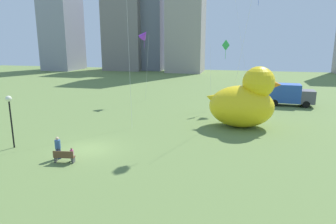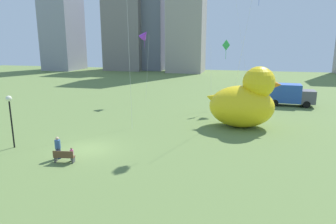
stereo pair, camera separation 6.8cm
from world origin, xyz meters
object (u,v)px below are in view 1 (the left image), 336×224
at_px(park_bench, 64,156).
at_px(kite_green, 225,48).
at_px(person_child, 72,154).
at_px(kite_purple, 144,35).
at_px(giant_inflatable_duck, 244,101).
at_px(lamppost, 10,108).
at_px(person_adult, 58,147).
at_px(box_truck, 288,95).

xyz_separation_m(park_bench, kite_green, (9.58, 21.11, 7.11)).
bearing_deg(person_child, kite_purple, 94.58).
bearing_deg(giant_inflatable_duck, lamppost, -148.94).
distance_m(park_bench, kite_green, 24.24).
bearing_deg(lamppost, person_adult, -14.68).
distance_m(lamppost, box_truck, 32.78).
height_order(person_child, lamppost, lamppost).
height_order(person_adult, box_truck, box_truck).
bearing_deg(kite_green, lamppost, -128.44).
height_order(box_truck, kite_purple, kite_purple).
xyz_separation_m(park_bench, giant_inflatable_duck, (12.19, 12.63, 2.10)).
xyz_separation_m(person_child, box_truck, (17.42, 24.25, 0.90)).
relative_size(person_adult, kite_green, 0.19).
relative_size(box_truck, kite_green, 0.74).
distance_m(person_child, lamppost, 6.81).
bearing_deg(kite_purple, person_adult, -88.47).
bearing_deg(person_adult, box_truck, 52.25).
distance_m(person_adult, person_child, 1.28).
relative_size(box_truck, kite_purple, 0.63).
xyz_separation_m(person_adult, box_truck, (18.63, 24.06, 0.54)).
distance_m(lamppost, kite_purple, 22.40).
xyz_separation_m(person_adult, giant_inflatable_duck, (13.02, 12.04, 1.65)).
bearing_deg(lamppost, person_child, -13.52).
height_order(giant_inflatable_duck, kite_purple, kite_purple).
relative_size(person_child, box_truck, 0.16).
relative_size(park_bench, kite_green, 0.18).
distance_m(park_bench, lamppost, 6.61).
bearing_deg(kite_purple, giant_inflatable_duck, -37.40).
height_order(park_bench, kite_green, kite_green).
distance_m(park_bench, kite_purple, 24.68).
xyz_separation_m(person_child, kite_purple, (-1.81, 22.64, 8.62)).
distance_m(person_adult, kite_green, 23.95).
relative_size(giant_inflatable_duck, kite_purple, 0.73).
bearing_deg(person_adult, kite_purple, 91.53).
height_order(person_adult, lamppost, lamppost).
bearing_deg(kite_green, giant_inflatable_duck, -72.88).
distance_m(park_bench, person_adult, 1.11).
height_order(lamppost, box_truck, lamppost).
height_order(park_bench, giant_inflatable_duck, giant_inflatable_duck).
xyz_separation_m(person_adult, kite_purple, (-0.60, 22.46, 8.26)).
relative_size(person_child, lamppost, 0.23).
bearing_deg(lamppost, kite_green, 51.56).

